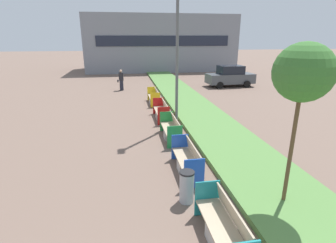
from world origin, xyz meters
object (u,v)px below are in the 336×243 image
Objects in this scene: litter_bin at (187,187)px; bench_red_frame at (161,112)px; pedestrian_walking at (121,80)px; bench_teal_frame at (223,229)px; bench_blue_frame at (187,162)px; sapling_tree_near at (303,73)px; parked_car_distant at (230,76)px; street_lamp_post at (177,30)px; bench_green_frame at (171,131)px; bench_yellow_frame at (154,98)px.

bench_red_frame is at bearing 86.95° from litter_bin.
bench_red_frame is 1.26× the size of pedestrian_walking.
bench_teal_frame is 1.00× the size of bench_blue_frame.
bench_blue_frame reaches higher than litter_bin.
bench_blue_frame is 0.49× the size of sapling_tree_near.
bench_teal_frame is at bearing -115.92° from parked_car_distant.
street_lamp_post is at bearing 81.13° from litter_bin.
street_lamp_post is (1.02, 6.53, 4.13)m from litter_bin.
bench_teal_frame and bench_green_frame have the same top height.
sapling_tree_near reaches higher than bench_blue_frame.
bench_red_frame is at bearing -90.00° from bench_yellow_frame.
bench_blue_frame is 0.96× the size of bench_green_frame.
bench_blue_frame is at bearing 90.00° from bench_teal_frame.
bench_teal_frame is 6.28m from bench_green_frame.
parked_car_distant is at bearing 57.52° from bench_green_frame.
bench_teal_frame is 3.91m from sapling_tree_near.
pedestrian_walking is 0.40× the size of parked_car_distant.
bench_yellow_frame is 5.48m from pedestrian_walking.
litter_bin is at bearing 166.80° from sapling_tree_near.
pedestrian_walking is (-1.77, 16.20, 0.42)m from litter_bin.
pedestrian_walking is (-2.17, 5.01, 0.51)m from bench_yellow_frame.
bench_teal_frame is 0.24× the size of street_lamp_post.
bench_green_frame is 6.46m from sapling_tree_near.
bench_teal_frame is 0.95× the size of bench_red_frame.
bench_green_frame is 0.99× the size of bench_red_frame.
bench_red_frame reaches higher than litter_bin.
bench_green_frame is 1.00× the size of bench_yellow_frame.
parked_car_distant is at bearing 35.09° from bench_yellow_frame.
litter_bin is at bearing -98.87° from street_lamp_post.
street_lamp_post reaches higher than sapling_tree_near.
bench_green_frame is (0.00, 3.04, 0.00)m from bench_blue_frame.
bench_teal_frame and bench_red_frame have the same top height.
sapling_tree_near reaches higher than pedestrian_walking.
litter_bin is (-0.41, 1.62, 0.09)m from bench_teal_frame.
bench_yellow_frame is 12.37m from sapling_tree_near.
bench_yellow_frame is 6.31m from street_lamp_post.
bench_blue_frame is 16.66m from parked_car_distant.
sapling_tree_near reaches higher than bench_teal_frame.
litter_bin is at bearing -93.05° from bench_red_frame.
bench_teal_frame is at bearing -83.04° from pedestrian_walking.
bench_red_frame is at bearing 89.99° from bench_blue_frame.
street_lamp_post is (0.61, 4.91, 4.22)m from bench_blue_frame.
pedestrian_walking is at bearing 100.67° from bench_green_frame.
bench_teal_frame is at bearing -90.00° from bench_blue_frame.
street_lamp_post is 2.00× the size of sapling_tree_near.
bench_green_frame is at bearing -125.82° from parked_car_distant.
bench_green_frame is 0.51× the size of sapling_tree_near.
bench_green_frame is at bearing -108.10° from street_lamp_post.
bench_green_frame is (0.00, 6.28, 0.00)m from bench_teal_frame.
pedestrian_walking reaches higher than bench_teal_frame.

